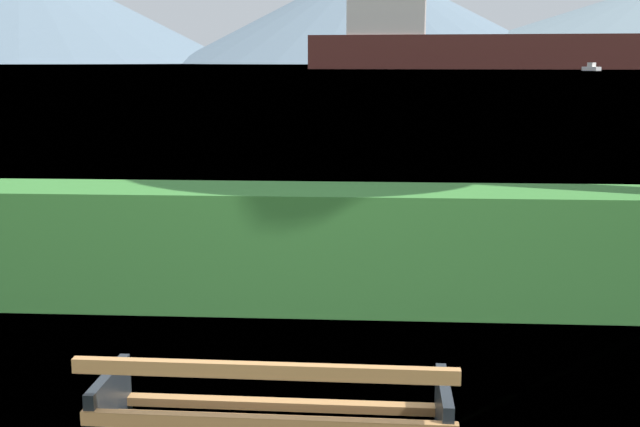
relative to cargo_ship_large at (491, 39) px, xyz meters
name	(u,v)px	position (x,y,z in m)	size (l,w,h in m)	color
water_surface	(369,66)	(-30.03, 108.53, -7.20)	(620.00, 620.00, 0.00)	#6B8EA3
hedge_row	(319,247)	(-30.03, -194.94, -6.68)	(6.77, 0.83, 1.04)	#387A33
cargo_ship_large	(491,39)	(0.00, 0.00, 0.00)	(106.96, 23.16, 25.74)	#471E19
fishing_boat_near	(591,68)	(16.16, -32.50, -6.61)	(3.30, 4.23, 1.69)	silver
distant_hills	(315,14)	(-68.50, 357.19, 26.27)	(761.89, 347.51, 77.23)	slate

